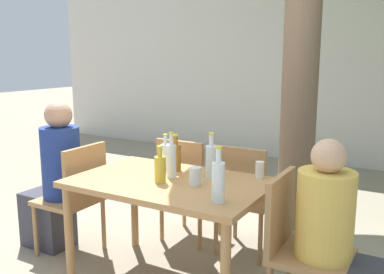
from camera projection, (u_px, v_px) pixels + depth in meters
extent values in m
cube|color=beige|center=(321.00, 69.00, 6.25)|extent=(10.00, 0.08, 2.80)
cylinder|color=brown|center=(300.00, 88.00, 3.88)|extent=(0.32, 0.32, 2.61)
cube|color=#B27F4C|center=(170.00, 183.00, 2.92)|extent=(1.32, 0.86, 0.04)
cylinder|color=#B27F4C|center=(69.00, 236.00, 2.97)|extent=(0.06, 0.06, 0.72)
cylinder|color=#B27F4C|center=(134.00, 205.00, 3.60)|extent=(0.06, 0.06, 0.72)
cylinder|color=#B27F4C|center=(271.00, 234.00, 3.01)|extent=(0.06, 0.06, 0.72)
cube|color=#A87A4C|center=(69.00, 200.00, 3.46)|extent=(0.44, 0.44, 0.04)
cube|color=#A87A4C|center=(86.00, 175.00, 3.32)|extent=(0.04, 0.44, 0.45)
cylinder|color=#A87A4C|center=(71.00, 216.00, 3.76)|extent=(0.04, 0.04, 0.43)
cylinder|color=#A87A4C|center=(35.00, 231.00, 3.44)|extent=(0.04, 0.04, 0.43)
cylinder|color=#A87A4C|center=(103.00, 224.00, 3.57)|extent=(0.04, 0.04, 0.43)
cylinder|color=#A87A4C|center=(70.00, 241.00, 3.25)|extent=(0.04, 0.04, 0.43)
cube|color=#A87A4C|center=(312.00, 256.00, 2.49)|extent=(0.44, 0.44, 0.04)
cube|color=#A87A4C|center=(280.00, 211.00, 2.54)|extent=(0.04, 0.44, 0.45)
cylinder|color=#A87A4C|center=(288.00, 271.00, 2.79)|extent=(0.04, 0.04, 0.43)
cube|color=#A87A4C|center=(192.00, 189.00, 3.74)|extent=(0.44, 0.44, 0.04)
cube|color=#A87A4C|center=(179.00, 167.00, 3.53)|extent=(0.44, 0.04, 0.45)
cylinder|color=#A87A4C|center=(220.00, 212.00, 3.85)|extent=(0.04, 0.04, 0.43)
cylinder|color=#A87A4C|center=(184.00, 204.00, 4.04)|extent=(0.04, 0.04, 0.43)
cylinder|color=#A87A4C|center=(200.00, 226.00, 3.53)|extent=(0.04, 0.04, 0.43)
cylinder|color=#A87A4C|center=(162.00, 217.00, 3.72)|extent=(0.04, 0.04, 0.43)
cube|color=#A87A4C|center=(248.00, 199.00, 3.48)|extent=(0.44, 0.44, 0.04)
cube|color=#A87A4C|center=(238.00, 176.00, 3.27)|extent=(0.44, 0.04, 0.45)
cylinder|color=#A87A4C|center=(277.00, 223.00, 3.59)|extent=(0.04, 0.04, 0.43)
cylinder|color=#A87A4C|center=(235.00, 215.00, 3.78)|extent=(0.04, 0.04, 0.43)
cylinder|color=#A87A4C|center=(260.00, 239.00, 3.27)|extent=(0.04, 0.04, 0.43)
cylinder|color=#A87A4C|center=(216.00, 229.00, 3.46)|extent=(0.04, 0.04, 0.43)
cube|color=#383842|center=(48.00, 219.00, 3.63)|extent=(0.40, 0.28, 0.46)
cylinder|color=navy|center=(61.00, 163.00, 3.43)|extent=(0.31, 0.31, 0.58)
sphere|color=tan|center=(58.00, 115.00, 3.36)|extent=(0.22, 0.22, 0.22)
cylinder|color=gold|center=(325.00, 215.00, 2.41)|extent=(0.32, 0.32, 0.50)
sphere|color=tan|center=(329.00, 156.00, 2.35)|extent=(0.19, 0.19, 0.19)
cylinder|color=silver|center=(218.00, 183.00, 2.45)|extent=(0.08, 0.08, 0.24)
cylinder|color=silver|center=(219.00, 156.00, 2.42)|extent=(0.03, 0.03, 0.08)
cylinder|color=gold|center=(219.00, 148.00, 2.41)|extent=(0.04, 0.04, 0.01)
cylinder|color=silver|center=(166.00, 157.00, 3.19)|extent=(0.07, 0.07, 0.19)
cylinder|color=silver|center=(165.00, 140.00, 3.17)|extent=(0.03, 0.03, 0.07)
cylinder|color=gold|center=(165.00, 135.00, 3.16)|extent=(0.03, 0.03, 0.01)
cylinder|color=#9E661E|center=(176.00, 158.00, 3.14)|extent=(0.08, 0.08, 0.19)
cylinder|color=#9E661E|center=(176.00, 140.00, 3.11)|extent=(0.03, 0.03, 0.07)
cylinder|color=gold|center=(176.00, 135.00, 3.10)|extent=(0.04, 0.04, 0.01)
cylinder|color=silver|center=(211.00, 162.00, 2.96)|extent=(0.08, 0.08, 0.22)
cylinder|color=silver|center=(211.00, 140.00, 2.93)|extent=(0.03, 0.03, 0.08)
cylinder|color=gold|center=(212.00, 134.00, 2.92)|extent=(0.04, 0.04, 0.01)
cylinder|color=silver|center=(171.00, 161.00, 2.97)|extent=(0.07, 0.07, 0.23)
cylinder|color=silver|center=(171.00, 140.00, 2.94)|extent=(0.03, 0.03, 0.08)
cylinder|color=gold|center=(171.00, 133.00, 2.93)|extent=(0.03, 0.03, 0.01)
cylinder|color=gold|center=(160.00, 170.00, 2.85)|extent=(0.08, 0.08, 0.18)
cylinder|color=gold|center=(160.00, 152.00, 2.82)|extent=(0.03, 0.03, 0.06)
cylinder|color=gold|center=(160.00, 147.00, 2.82)|extent=(0.04, 0.04, 0.01)
cylinder|color=silver|center=(195.00, 176.00, 2.79)|extent=(0.08, 0.08, 0.12)
cylinder|color=silver|center=(260.00, 170.00, 2.96)|extent=(0.06, 0.06, 0.12)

